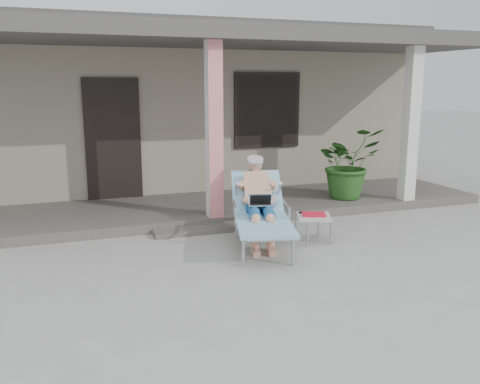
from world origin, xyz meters
name	(u,v)px	position (x,y,z in m)	size (l,w,h in m)	color
ground	(268,273)	(0.00, 0.00, 0.00)	(60.00, 60.00, 0.00)	#9E9E99
house	(159,106)	(0.00, 6.50, 1.67)	(10.40, 5.40, 3.30)	gray
porch_deck	(201,208)	(0.00, 3.00, 0.07)	(10.00, 2.00, 0.15)	#605B56
porch_overhang	(199,42)	(0.00, 2.95, 2.79)	(10.00, 2.30, 2.85)	silver
porch_step	(221,228)	(0.00, 1.85, 0.04)	(2.00, 0.30, 0.07)	#605B56
lounger	(260,190)	(0.32, 1.09, 0.74)	(1.14, 1.92, 1.21)	#B7B7BC
side_table	(314,218)	(1.05, 0.92, 0.34)	(0.58, 0.58, 0.40)	#BBBBB5
potted_palm	(348,163)	(2.60, 2.64, 0.78)	(1.13, 0.98, 1.25)	#26591E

